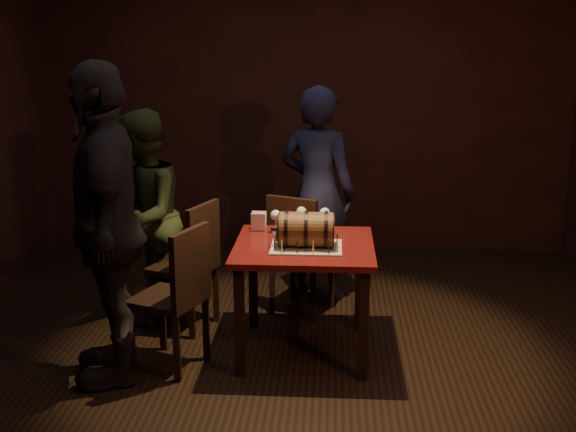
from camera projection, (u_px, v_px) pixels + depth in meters
The scene contains 16 objects.
room_shell at pixel (289, 147), 4.42m from camera, with size 5.04×5.04×2.80m.
pub_table at pixel (304, 260), 4.70m from camera, with size 0.90×0.90×0.75m.
cake_board at pixel (306, 247), 4.59m from camera, with size 0.45×0.35×0.01m, color #B0A58E.
barrel_cake at pixel (306, 229), 4.56m from camera, with size 0.40×0.24×0.24m.
birthday_candles at pixel (306, 240), 4.58m from camera, with size 0.40×0.30×0.09m.
wine_glass_left at pixel (276, 216), 4.90m from camera, with size 0.07×0.07×0.16m.
wine_glass_mid at pixel (301, 213), 5.00m from camera, with size 0.07×0.07×0.16m.
wine_glass_right at pixel (325, 214), 4.97m from camera, with size 0.07×0.07×0.16m.
pint_of_ale at pixel (283, 224), 4.87m from camera, with size 0.07×0.07×0.15m.
menu_card at pixel (259, 222), 4.96m from camera, with size 0.10×0.05×0.13m, color white, non-canonical shape.
chair_back at pixel (298, 248), 5.36m from camera, with size 0.53×0.53×0.93m.
chair_left_rear at pixel (192, 259), 5.11m from camera, with size 0.51×0.51×0.93m.
chair_left_front at pixel (178, 290), 4.50m from camera, with size 0.52×0.52×0.93m.
person_back at pixel (318, 194), 5.66m from camera, with size 0.62×0.41×1.70m, color #181930.
person_left_rear at pixel (142, 217), 5.24m from camera, with size 0.76×0.59×1.56m, color #323A1D.
person_left_front at pixel (106, 225), 4.28m from camera, with size 1.14×0.47×1.94m, color black.
Camera 1 is at (0.27, -4.38, 2.09)m, focal length 45.00 mm.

